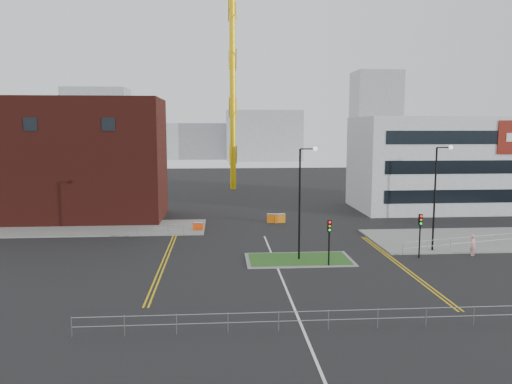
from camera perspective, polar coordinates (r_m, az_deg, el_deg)
ground at (r=33.08m, az=3.67°, el=-11.47°), size 200.00×200.00×0.00m
pavement_left at (r=56.27m, az=-20.31°, el=-3.95°), size 28.00×8.00×0.12m
pavement_right at (r=53.23m, az=25.69°, el=-4.85°), size 24.00×10.00×0.12m
island_kerb at (r=40.93m, az=4.93°, el=-7.71°), size 8.60×4.60×0.08m
grass_island at (r=40.92m, az=4.93°, el=-7.68°), size 8.00×4.00×0.12m
brick_building at (r=61.98m, az=-21.71°, el=3.33°), size 24.20×10.07×14.24m
office_block at (r=70.07m, az=21.52°, el=3.06°), size 25.00×12.20×12.00m
tower_crane at (r=87.04m, az=1.20°, el=18.24°), size 52.52×9.14×39.25m
streetlamp_island at (r=39.90m, az=5.32°, el=-0.23°), size 1.46×0.36×9.18m
streetlamp_right_near at (r=45.32m, az=20.03°, el=0.27°), size 1.46×0.36×9.18m
traffic_light_island at (r=38.78m, az=8.37°, el=-4.77°), size 0.28×0.33×3.65m
traffic_light_right at (r=43.05m, az=18.26°, el=-3.85°), size 0.28×0.33×3.65m
railing_front at (r=27.25m, az=5.47°, el=-13.96°), size 24.05×0.05×1.10m
railing_left at (r=50.44m, az=-11.72°, el=-4.12°), size 6.05×0.05×1.10m
railing_right at (r=50.23m, az=25.66°, el=-4.71°), size 19.05×5.05×1.10m
centre_line at (r=34.96m, az=3.22°, el=-10.41°), size 0.15×30.00×0.01m
yellow_left_a at (r=42.62m, az=-10.40°, el=-7.24°), size 0.12×24.00×0.01m
yellow_left_b at (r=42.59m, az=-9.99°, el=-7.24°), size 0.12×24.00×0.01m
yellow_right_a at (r=40.93m, az=15.91°, el=-8.02°), size 0.12×20.00×0.01m
yellow_right_b at (r=41.04m, az=16.31°, el=-7.99°), size 0.12×20.00×0.01m
skyline_a at (r=155.14m, az=-17.64°, el=7.19°), size 18.00×12.00×22.00m
skyline_b at (r=161.66m, az=0.89°, el=6.47°), size 24.00×12.00×16.00m
skyline_c at (r=163.66m, az=13.49°, el=8.38°), size 14.00×12.00×28.00m
skyline_d at (r=171.10m, az=-5.46°, el=5.82°), size 30.00×12.00×12.00m
pedestrian at (r=45.79m, az=23.58°, el=-5.58°), size 0.77×0.75×1.78m
barrier_left at (r=52.15m, az=-6.64°, el=-3.92°), size 1.12×0.64×0.90m
barrier_mid at (r=56.33m, az=2.73°, el=-2.97°), size 1.27×0.68×1.01m
barrier_right at (r=56.24m, az=1.90°, el=-2.98°), size 1.27×0.71×1.02m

